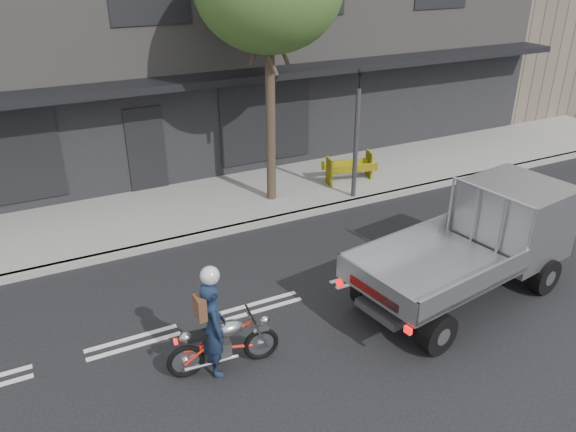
{
  "coord_description": "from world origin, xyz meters",
  "views": [
    {
      "loc": [
        -3.48,
        -8.12,
        6.15
      ],
      "look_at": [
        0.83,
        0.5,
        1.5
      ],
      "focal_mm": 35.0,
      "sensor_mm": 36.0,
      "label": 1
    }
  ],
  "objects_px": {
    "traffic_light_pole": "(356,142)",
    "flatbed_ute": "(500,228)",
    "motorcycle": "(224,342)",
    "rider": "(214,328)",
    "construction_barrier": "(354,170)"
  },
  "relations": [
    {
      "from": "traffic_light_pole",
      "to": "flatbed_ute",
      "type": "xyz_separation_m",
      "value": [
        0.36,
        -4.63,
        -0.44
      ]
    },
    {
      "from": "motorcycle",
      "to": "flatbed_ute",
      "type": "bearing_deg",
      "value": 6.41
    },
    {
      "from": "traffic_light_pole",
      "to": "rider",
      "type": "xyz_separation_m",
      "value": [
        -5.55,
        -4.63,
        -0.83
      ]
    },
    {
      "from": "traffic_light_pole",
      "to": "motorcycle",
      "type": "relative_size",
      "value": 1.91
    },
    {
      "from": "traffic_light_pole",
      "to": "flatbed_ute",
      "type": "bearing_deg",
      "value": -85.6
    },
    {
      "from": "motorcycle",
      "to": "flatbed_ute",
      "type": "relative_size",
      "value": 0.38
    },
    {
      "from": "flatbed_ute",
      "to": "rider",
      "type": "bearing_deg",
      "value": 171.09
    },
    {
      "from": "traffic_light_pole",
      "to": "flatbed_ute",
      "type": "height_order",
      "value": "traffic_light_pole"
    },
    {
      "from": "motorcycle",
      "to": "construction_barrier",
      "type": "height_order",
      "value": "construction_barrier"
    },
    {
      "from": "construction_barrier",
      "to": "traffic_light_pole",
      "type": "bearing_deg",
      "value": -122.14
    },
    {
      "from": "construction_barrier",
      "to": "flatbed_ute",
      "type": "bearing_deg",
      "value": -91.43
    },
    {
      "from": "construction_barrier",
      "to": "rider",
      "type": "bearing_deg",
      "value": -138.13
    },
    {
      "from": "motorcycle",
      "to": "construction_barrier",
      "type": "xyz_separation_m",
      "value": [
        5.89,
        5.41,
        0.06
      ]
    },
    {
      "from": "motorcycle",
      "to": "flatbed_ute",
      "type": "xyz_separation_m",
      "value": [
        5.76,
        0.01,
        0.73
      ]
    },
    {
      "from": "traffic_light_pole",
      "to": "flatbed_ute",
      "type": "distance_m",
      "value": 4.66
    }
  ]
}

